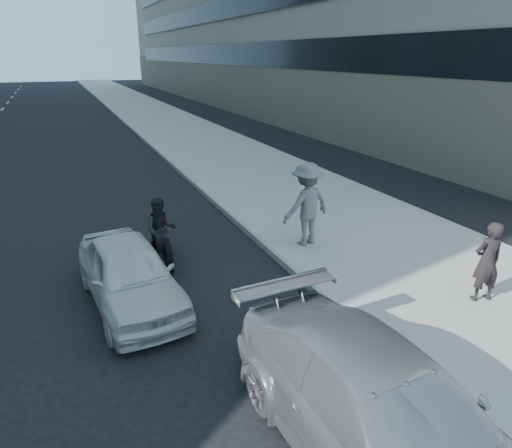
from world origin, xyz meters
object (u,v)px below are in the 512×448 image
jogger (307,204)px  parked_sedan (384,417)px  motorcycle (161,233)px  white_sedan_near (129,274)px  pedestrian_woman (487,262)px

jogger → parked_sedan: (-2.12, -5.48, -0.44)m
motorcycle → white_sedan_near: bearing=-113.0°
jogger → motorcycle: bearing=-24.7°
parked_sedan → white_sedan_near: 4.97m
jogger → motorcycle: jogger is taller
motorcycle → parked_sedan: bearing=-74.1°
pedestrian_woman → white_sedan_near: size_ratio=0.42×
jogger → white_sedan_near: 4.17m
pedestrian_woman → motorcycle: 6.32m
white_sedan_near → motorcycle: size_ratio=1.68×
parked_sedan → white_sedan_near: bearing=109.5°
white_sedan_near → jogger: bearing=6.7°
pedestrian_woman → motorcycle: bearing=-31.5°
parked_sedan → white_sedan_near: (-1.92, 4.59, -0.07)m
pedestrian_woman → white_sedan_near: 6.22m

